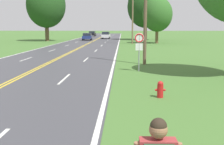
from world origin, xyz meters
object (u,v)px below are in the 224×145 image
at_px(tree_right_cluster, 46,5).
at_px(car_white_van_mid_near, 106,35).
at_px(fire_hydrant, 160,89).
at_px(car_black_sedan_mid_far, 92,34).
at_px(tree_left_verge, 157,14).
at_px(tree_mid_treeline, 146,7).
at_px(car_dark_blue_sedan_approaching, 87,36).
at_px(traffic_sign, 139,43).

relative_size(tree_right_cluster, car_white_van_mid_near, 2.74).
bearing_deg(fire_hydrant, car_white_van_mid_near, 95.60).
relative_size(car_white_van_mid_near, car_black_sedan_mid_far, 0.84).
height_order(fire_hydrant, car_black_sedan_mid_far, car_black_sedan_mid_far).
distance_m(fire_hydrant, car_black_sedan_mid_far, 73.72).
height_order(tree_left_verge, car_white_van_mid_near, tree_left_verge).
xyz_separation_m(tree_mid_treeline, tree_right_cluster, (-19.53, -5.12, -0.05)).
xyz_separation_m(tree_left_verge, tree_right_cluster, (-20.53, 7.03, 2.05)).
distance_m(tree_right_cluster, car_dark_blue_sedan_approaching, 10.36).
xyz_separation_m(tree_right_cluster, car_dark_blue_sedan_approaching, (7.39, 3.99, -6.06)).
bearing_deg(tree_mid_treeline, car_black_sedan_mid_far, 119.91).
bearing_deg(tree_right_cluster, car_dark_blue_sedan_approaching, 28.39).
bearing_deg(tree_mid_treeline, traffic_sign, -95.02).
distance_m(tree_right_cluster, car_white_van_mid_near, 16.68).
relative_size(fire_hydrant, traffic_sign, 0.28).
relative_size(fire_hydrant, car_black_sedan_mid_far, 0.14).
relative_size(fire_hydrant, car_dark_blue_sedan_approaching, 0.15).
height_order(tree_mid_treeline, tree_right_cluster, tree_mid_treeline).
height_order(traffic_sign, tree_left_verge, tree_left_verge).
bearing_deg(tree_mid_treeline, car_dark_blue_sedan_approaching, -174.72).
xyz_separation_m(tree_mid_treeline, car_black_sedan_mid_far, (-13.77, 23.94, -6.11)).
distance_m(traffic_sign, car_white_van_mid_near, 48.75).
distance_m(tree_right_cluster, car_black_sedan_mid_far, 30.23).
relative_size(tree_mid_treeline, car_white_van_mid_near, 2.77).
relative_size(traffic_sign, car_black_sedan_mid_far, 0.49).
xyz_separation_m(traffic_sign, car_black_sedan_mid_far, (-10.04, 66.40, -1.02)).
bearing_deg(car_white_van_mid_near, traffic_sign, 7.80).
xyz_separation_m(tree_right_cluster, car_black_sedan_mid_far, (5.76, 29.05, -6.06)).
xyz_separation_m(tree_mid_treeline, car_white_van_mid_near, (-8.65, 6.03, -6.01)).
bearing_deg(car_dark_blue_sedan_approaching, tree_mid_treeline, -87.11).
bearing_deg(tree_right_cluster, fire_hydrant, -69.66).
distance_m(traffic_sign, tree_right_cluster, 40.86).
distance_m(car_dark_blue_sedan_approaching, car_black_sedan_mid_far, 25.11).
relative_size(fire_hydrant, tree_left_verge, 0.09).
bearing_deg(car_dark_blue_sedan_approaching, car_black_sedan_mid_far, 1.33).
bearing_deg(car_black_sedan_mid_far, tree_right_cluster, 169.42).
bearing_deg(fire_hydrant, tree_right_cluster, 110.34).
xyz_separation_m(fire_hydrant, tree_right_cluster, (-16.28, 43.91, 6.50)).
distance_m(fire_hydrant, tree_left_verge, 37.38).
xyz_separation_m(tree_left_verge, car_black_sedan_mid_far, (-14.76, 36.09, -4.02)).
relative_size(tree_mid_treeline, car_black_sedan_mid_far, 2.32).
xyz_separation_m(tree_left_verge, car_white_van_mid_near, (-9.65, 18.18, -3.92)).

